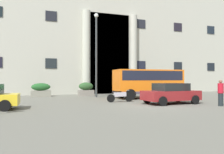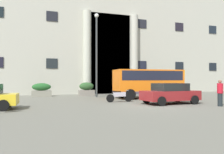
# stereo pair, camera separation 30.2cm
# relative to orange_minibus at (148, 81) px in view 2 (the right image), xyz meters

# --- Properties ---
(ground_plane) EXTENTS (80.00, 64.00, 0.12)m
(ground_plane) POSITION_rel_orange_minibus_xyz_m (-2.42, -5.50, -1.61)
(ground_plane) COLOR #5F5F55
(office_building_facade) EXTENTS (41.06, 9.72, 15.77)m
(office_building_facade) POSITION_rel_orange_minibus_xyz_m (-2.41, 11.98, 6.33)
(office_building_facade) COLOR #AAAA9A
(office_building_facade) RESTS_ON ground_plane
(orange_minibus) EXTENTS (6.17, 3.08, 2.57)m
(orange_minibus) POSITION_rel_orange_minibus_xyz_m (0.00, 0.00, 0.00)
(orange_minibus) COLOR orange
(orange_minibus) RESTS_ON ground_plane
(bus_stop_sign) EXTENTS (0.44, 0.08, 2.67)m
(bus_stop_sign) POSITION_rel_orange_minibus_xyz_m (4.90, 1.63, 0.10)
(bus_stop_sign) COLOR #9E991D
(bus_stop_sign) RESTS_ON ground_plane
(hedge_planter_far_west) EXTENTS (1.58, 0.91, 1.40)m
(hedge_planter_far_west) POSITION_rel_orange_minibus_xyz_m (-4.57, 4.95, -0.88)
(hedge_planter_far_west) COLOR slate
(hedge_planter_far_west) RESTS_ON ground_plane
(hedge_planter_far_east) EXTENTS (1.91, 0.81, 1.34)m
(hedge_planter_far_east) POSITION_rel_orange_minibus_xyz_m (-9.06, 5.19, -0.91)
(hedge_planter_far_east) COLOR gray
(hedge_planter_far_east) RESTS_ON ground_plane
(hedge_planter_entrance_left) EXTENTS (1.72, 0.70, 1.44)m
(hedge_planter_entrance_left) POSITION_rel_orange_minibus_xyz_m (5.30, 4.78, -0.85)
(hedge_planter_entrance_left) COLOR slate
(hedge_planter_entrance_left) RESTS_ON ground_plane
(parked_sedan_second) EXTENTS (4.06, 2.25, 1.45)m
(parked_sedan_second) POSITION_rel_orange_minibus_xyz_m (-0.80, -4.87, -0.81)
(parked_sedan_second) COLOR maroon
(parked_sedan_second) RESTS_ON ground_plane
(motorcycle_far_end) EXTENTS (2.08, 0.55, 0.89)m
(motorcycle_far_end) POSITION_rel_orange_minibus_xyz_m (-3.74, -2.50, -1.09)
(motorcycle_far_end) COLOR black
(motorcycle_far_end) RESTS_ON ground_plane
(scooter_by_planter) EXTENTS (1.95, 0.60, 0.89)m
(scooter_by_planter) POSITION_rel_orange_minibus_xyz_m (-0.54, -2.43, -1.09)
(scooter_by_planter) COLOR black
(scooter_by_planter) RESTS_ON ground_plane
(pedestrian_woman_with_bag) EXTENTS (0.36, 0.36, 1.69)m
(pedestrian_woman_with_bag) POSITION_rel_orange_minibus_xyz_m (1.41, -7.17, -0.70)
(pedestrian_woman_with_bag) COLOR black
(pedestrian_woman_with_bag) RESTS_ON ground_plane
(lamppost_plaza_centre) EXTENTS (0.40, 0.40, 8.11)m
(lamppost_plaza_centre) POSITION_rel_orange_minibus_xyz_m (-4.04, 2.87, 3.14)
(lamppost_plaza_centre) COLOR #333838
(lamppost_plaza_centre) RESTS_ON ground_plane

